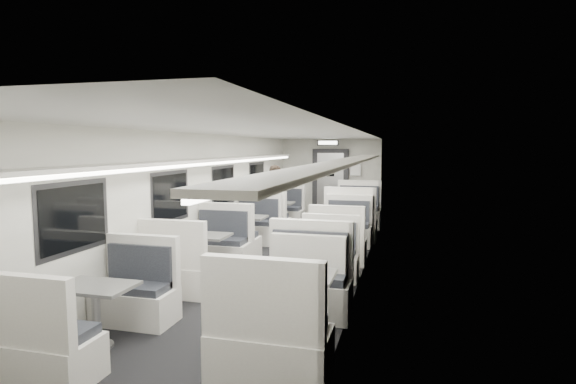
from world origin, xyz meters
The scene contains 19 objects.
room centered at (0.00, 0.00, 1.20)m, with size 3.24×12.24×2.64m.
booth_left_a centered at (-1.00, 3.45, 0.38)m, with size 1.06×2.14×1.15m.
booth_left_b centered at (-1.00, 1.13, 0.38)m, with size 1.04×2.10×1.13m.
booth_left_c centered at (-1.00, -0.91, 0.38)m, with size 1.04×2.12×1.13m.
booth_left_d centered at (-1.00, -3.52, 0.35)m, with size 0.98×1.98×1.06m.
booth_right_a centered at (1.00, 3.59, 0.42)m, with size 1.16×2.35×1.26m.
booth_right_b centered at (1.00, 1.43, 0.37)m, with size 1.02×2.06×1.10m.
booth_right_c centered at (1.00, -1.10, 0.35)m, with size 0.96×1.95×1.04m.
booth_right_d centered at (1.00, -2.87, 0.40)m, with size 1.11×2.25×1.20m.
passenger centered at (-0.95, 3.23, 0.86)m, with size 0.62×0.41×1.71m, color black.
window_a centered at (-1.49, 3.40, 1.35)m, with size 0.02×1.18×0.84m, color black.
window_b centered at (-1.49, 1.20, 1.35)m, with size 0.02×1.18×0.84m, color black.
window_c centered at (-1.49, -1.00, 1.35)m, with size 0.02×1.18×0.84m, color black.
window_d centered at (-1.49, -3.20, 1.35)m, with size 0.02×1.18×0.84m, color black.
luggage_rack_left centered at (-1.24, -0.30, 1.92)m, with size 0.46×10.40×0.09m.
luggage_rack_right centered at (1.24, -0.30, 1.92)m, with size 0.46×10.40×0.09m.
vestibule_door centered at (0.00, 5.93, 1.04)m, with size 1.10×0.13×2.10m.
exit_sign centered at (0.00, 5.44, 2.28)m, with size 0.62×0.12×0.16m.
wall_notice centered at (0.75, 5.92, 1.50)m, with size 0.32×0.02×0.40m, color white.
Camera 1 is at (2.16, -7.51, 2.15)m, focal length 28.00 mm.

